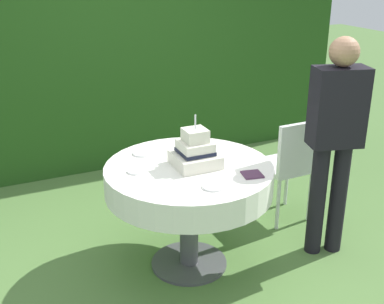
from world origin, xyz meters
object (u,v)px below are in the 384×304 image
object	(u,v)px
serving_plate_left	(213,187)
standing_person	(335,134)
serving_plate_far	(208,145)
serving_plate_right	(143,153)
napkin_stack	(252,174)
cake_table	(189,181)
serving_plate_near	(136,171)
garden_chair	(291,161)
wedding_cake	(195,152)

from	to	relation	value
serving_plate_left	standing_person	size ratio (longest dim) A/B	0.09
serving_plate_far	serving_plate_right	world-z (taller)	same
serving_plate_right	serving_plate_left	bearing A→B (deg)	-74.20
serving_plate_left	napkin_stack	distance (m)	0.32
cake_table	serving_plate_near	xyz separation A→B (m)	(-0.35, 0.06, 0.12)
serving_plate_far	serving_plate_right	size ratio (longest dim) A/B	0.70
serving_plate_right	garden_chair	world-z (taller)	garden_chair
garden_chair	cake_table	bearing A→B (deg)	-166.99
standing_person	wedding_cake	bearing A→B (deg)	165.11
cake_table	standing_person	xyz separation A→B (m)	(1.00, -0.26, 0.27)
serving_plate_left	serving_plate_right	world-z (taller)	same
serving_plate_right	standing_person	world-z (taller)	standing_person
cake_table	serving_plate_near	bearing A→B (deg)	170.26
serving_plate_near	garden_chair	size ratio (longest dim) A/B	0.13
napkin_stack	garden_chair	bearing A→B (deg)	37.29
wedding_cake	garden_chair	size ratio (longest dim) A/B	0.40
serving_plate_right	cake_table	bearing A→B (deg)	-59.33
serving_plate_near	serving_plate_left	world-z (taller)	same
serving_plate_near	serving_plate_left	xyz separation A→B (m)	(0.35, -0.42, 0.00)
serving_plate_near	garden_chair	world-z (taller)	garden_chair
cake_table	serving_plate_right	xyz separation A→B (m)	(-0.20, 0.34, 0.12)
serving_plate_right	standing_person	xyz separation A→B (m)	(1.20, -0.60, 0.15)
napkin_stack	wedding_cake	bearing A→B (deg)	130.91
wedding_cake	serving_plate_near	distance (m)	0.41
cake_table	standing_person	size ratio (longest dim) A/B	0.71
garden_chair	standing_person	distance (m)	0.63
wedding_cake	serving_plate_far	bearing A→B (deg)	49.80
cake_table	serving_plate_left	world-z (taller)	serving_plate_left
serving_plate_far	wedding_cake	bearing A→B (deg)	-130.20
napkin_stack	serving_plate_left	bearing A→B (deg)	-170.42
wedding_cake	serving_plate_left	size ratio (longest dim) A/B	2.56
serving_plate_near	serving_plate_far	world-z (taller)	same
serving_plate_right	garden_chair	bearing A→B (deg)	-4.96
serving_plate_right	garden_chair	distance (m)	1.24
serving_plate_left	wedding_cake	bearing A→B (deg)	81.78
napkin_stack	garden_chair	xyz separation A→B (m)	(0.71, 0.54, -0.24)
serving_plate_far	standing_person	bearing A→B (deg)	-37.54
wedding_cake	cake_table	bearing A→B (deg)	175.66
cake_table	serving_plate_right	world-z (taller)	serving_plate_right
garden_chair	standing_person	xyz separation A→B (m)	(-0.02, -0.49, 0.39)
serving_plate_left	serving_plate_right	xyz separation A→B (m)	(-0.20, 0.70, 0.00)
wedding_cake	serving_plate_right	world-z (taller)	wedding_cake
serving_plate_left	garden_chair	bearing A→B (deg)	30.13
serving_plate_far	napkin_stack	distance (m)	0.59
cake_table	serving_plate_far	distance (m)	0.42
standing_person	serving_plate_left	bearing A→B (deg)	-174.25
wedding_cake	serving_plate_far	distance (m)	0.39
serving_plate_far	napkin_stack	xyz separation A→B (m)	(0.02, -0.59, -0.00)
cake_table	wedding_cake	bearing A→B (deg)	-4.34
wedding_cake	napkin_stack	bearing A→B (deg)	-49.09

